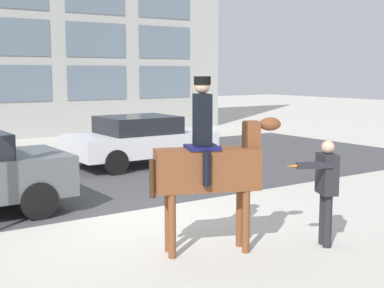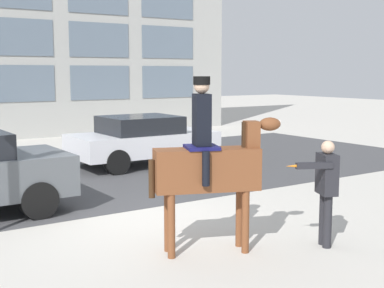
% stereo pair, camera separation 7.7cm
% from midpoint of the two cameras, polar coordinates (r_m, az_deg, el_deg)
% --- Properties ---
extents(ground_plane, '(80.00, 80.00, 0.00)m').
position_cam_midpoint_polar(ground_plane, '(9.89, -5.72, -7.87)').
color(ground_plane, beige).
extents(road_surface, '(23.05, 8.50, 0.01)m').
position_cam_midpoint_polar(road_surface, '(14.16, -14.80, -3.34)').
color(road_surface, '#444447').
rests_on(road_surface, ground_plane).
extents(mounted_horse_lead, '(1.87, 0.99, 2.58)m').
position_cam_midpoint_polar(mounted_horse_lead, '(7.76, 2.13, -2.12)').
color(mounted_horse_lead, brown).
rests_on(mounted_horse_lead, ground_plane).
extents(pedestrian_bystander, '(0.91, 0.46, 1.63)m').
position_cam_midpoint_polar(pedestrian_bystander, '(8.33, 14.35, -4.25)').
color(pedestrian_bystander, '#232328').
rests_on(pedestrian_bystander, ground_plane).
extents(street_car_far_lane, '(4.09, 2.07, 1.41)m').
position_cam_midpoint_polar(street_car_far_lane, '(15.30, -5.17, 0.51)').
color(street_car_far_lane, silver).
rests_on(street_car_far_lane, ground_plane).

